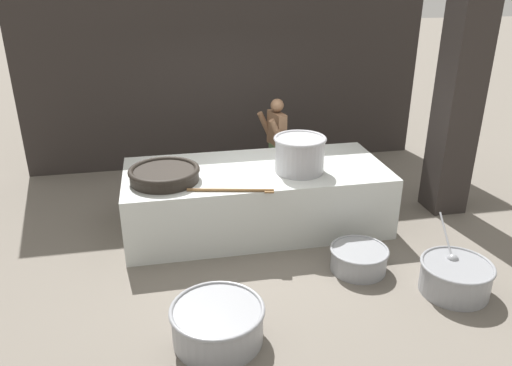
{
  "coord_description": "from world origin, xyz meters",
  "views": [
    {
      "loc": [
        -1.28,
        -6.41,
        3.5
      ],
      "look_at": [
        0.0,
        0.0,
        0.67
      ],
      "focal_mm": 35.0,
      "sensor_mm": 36.0,
      "label": 1
    }
  ],
  "objects_px": {
    "stock_pot": "(300,154)",
    "giant_wok_near": "(164,174)",
    "prep_bowl_extra": "(359,258)",
    "prep_bowl_vegetables": "(455,276)",
    "cook": "(276,141)",
    "prep_bowl_meat": "(218,322)"
  },
  "relations": [
    {
      "from": "prep_bowl_extra",
      "to": "prep_bowl_vegetables",
      "type": "bearing_deg",
      "value": -35.48
    },
    {
      "from": "prep_bowl_extra",
      "to": "giant_wok_near",
      "type": "bearing_deg",
      "value": 152.05
    },
    {
      "from": "cook",
      "to": "prep_bowl_extra",
      "type": "xyz_separation_m",
      "value": [
        0.43,
        -2.7,
        -0.68
      ]
    },
    {
      "from": "giant_wok_near",
      "to": "prep_bowl_extra",
      "type": "xyz_separation_m",
      "value": [
        2.3,
        -1.22,
        -0.83
      ]
    },
    {
      "from": "giant_wok_near",
      "to": "prep_bowl_meat",
      "type": "height_order",
      "value": "giant_wok_near"
    },
    {
      "from": "giant_wok_near",
      "to": "prep_bowl_extra",
      "type": "bearing_deg",
      "value": -27.95
    },
    {
      "from": "prep_bowl_vegetables",
      "to": "prep_bowl_meat",
      "type": "bearing_deg",
      "value": -174.27
    },
    {
      "from": "giant_wok_near",
      "to": "stock_pot",
      "type": "bearing_deg",
      "value": -0.8
    },
    {
      "from": "cook",
      "to": "prep_bowl_extra",
      "type": "relative_size",
      "value": 2.13
    },
    {
      "from": "giant_wok_near",
      "to": "prep_bowl_meat",
      "type": "relative_size",
      "value": 0.98
    },
    {
      "from": "prep_bowl_vegetables",
      "to": "prep_bowl_meat",
      "type": "distance_m",
      "value": 2.83
    },
    {
      "from": "giant_wok_near",
      "to": "prep_bowl_vegetables",
      "type": "distance_m",
      "value": 3.82
    },
    {
      "from": "prep_bowl_meat",
      "to": "giant_wok_near",
      "type": "bearing_deg",
      "value": 100.75
    },
    {
      "from": "stock_pot",
      "to": "giant_wok_near",
      "type": "bearing_deg",
      "value": 179.2
    },
    {
      "from": "prep_bowl_vegetables",
      "to": "prep_bowl_meat",
      "type": "height_order",
      "value": "prep_bowl_vegetables"
    },
    {
      "from": "prep_bowl_extra",
      "to": "prep_bowl_meat",
      "type": "bearing_deg",
      "value": -153.61
    },
    {
      "from": "cook",
      "to": "prep_bowl_meat",
      "type": "height_order",
      "value": "cook"
    },
    {
      "from": "giant_wok_near",
      "to": "prep_bowl_vegetables",
      "type": "bearing_deg",
      "value": -30.23
    },
    {
      "from": "prep_bowl_meat",
      "to": "prep_bowl_extra",
      "type": "distance_m",
      "value": 2.12
    },
    {
      "from": "prep_bowl_vegetables",
      "to": "prep_bowl_extra",
      "type": "height_order",
      "value": "prep_bowl_vegetables"
    },
    {
      "from": "stock_pot",
      "to": "cook",
      "type": "bearing_deg",
      "value": 88.8
    },
    {
      "from": "stock_pot",
      "to": "prep_bowl_vegetables",
      "type": "bearing_deg",
      "value": -53.27
    }
  ]
}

